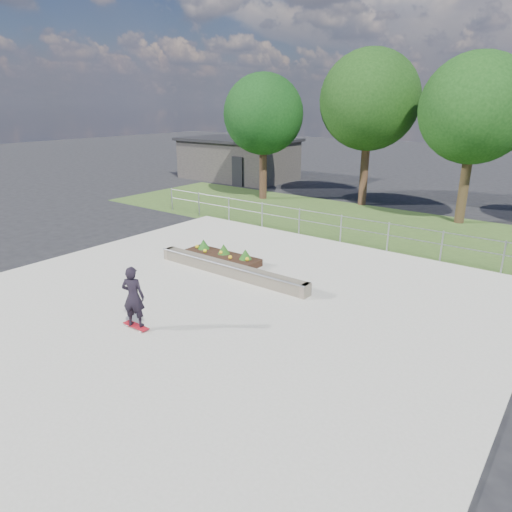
{
  "coord_description": "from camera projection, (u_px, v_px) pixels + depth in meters",
  "views": [
    {
      "loc": [
        8.11,
        -8.92,
        5.52
      ],
      "look_at": [
        0.2,
        1.5,
        1.1
      ],
      "focal_mm": 32.0,
      "sensor_mm": 36.0,
      "label": 1
    }
  ],
  "objects": [
    {
      "name": "ground",
      "position": [
        219.0,
        304.0,
        13.14
      ],
      "size": [
        120.0,
        120.0,
        0.0
      ],
      "primitive_type": "plane",
      "color": "black",
      "rests_on": "ground"
    },
    {
      "name": "tree_far_left",
      "position": [
        263.0,
        115.0,
        25.98
      ],
      "size": [
        4.55,
        4.55,
        7.15
      ],
      "color": "#331E14",
      "rests_on": "ground"
    },
    {
      "name": "grind_ledge",
      "position": [
        230.0,
        270.0,
        15.08
      ],
      "size": [
        6.0,
        0.44,
        0.43
      ],
      "color": "brown",
      "rests_on": "concrete_slab"
    },
    {
      "name": "concrete_slab",
      "position": [
        219.0,
        303.0,
        13.14
      ],
      "size": [
        15.0,
        15.0,
        0.06
      ],
      "primitive_type": "cube",
      "color": "#AFAB9B",
      "rests_on": "ground"
    },
    {
      "name": "fence",
      "position": [
        341.0,
        225.0,
        18.56
      ],
      "size": [
        20.06,
        0.06,
        1.2
      ],
      "color": "#9C9EA4",
      "rests_on": "ground"
    },
    {
      "name": "grass_verge",
      "position": [
        374.0,
        226.0,
        21.44
      ],
      "size": [
        30.0,
        8.0,
        0.02
      ],
      "primitive_type": "cube",
      "color": "#334E1F",
      "rests_on": "ground"
    },
    {
      "name": "building",
      "position": [
        238.0,
        158.0,
        34.26
      ],
      "size": [
        8.4,
        5.4,
        3.0
      ],
      "color": "#2F2C2A",
      "rests_on": "ground"
    },
    {
      "name": "tree_mid_right",
      "position": [
        475.0,
        109.0,
        20.32
      ],
      "size": [
        4.9,
        4.9,
        7.7
      ],
      "color": "#322314",
      "rests_on": "ground"
    },
    {
      "name": "tree_mid_left",
      "position": [
        369.0,
        101.0,
        24.1
      ],
      "size": [
        5.25,
        5.25,
        8.25
      ],
      "color": "#372116",
      "rests_on": "ground"
    },
    {
      "name": "skateboarder",
      "position": [
        133.0,
        297.0,
        11.33
      ],
      "size": [
        0.8,
        0.59,
        1.67
      ],
      "color": "silver",
      "rests_on": "concrete_slab"
    },
    {
      "name": "planter_bed",
      "position": [
        220.0,
        257.0,
        16.41
      ],
      "size": [
        3.0,
        1.2,
        0.61
      ],
      "color": "black",
      "rests_on": "concrete_slab"
    }
  ]
}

